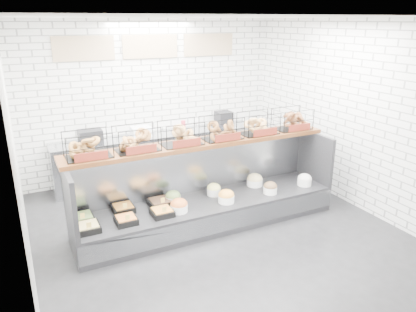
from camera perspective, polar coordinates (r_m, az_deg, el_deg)
ground at (r=6.07m, az=1.34°, el=-10.68°), size 5.50×5.50×0.00m
room_shell at (r=5.90m, az=-1.25°, el=9.73°), size 5.02×5.51×3.01m
display_case at (r=6.18m, az=-0.26°, el=-6.68°), size 4.00×0.90×1.20m
bagel_shelf at (r=5.97m, az=-0.91°, el=3.25°), size 4.10×0.50×0.40m
prep_counter at (r=7.93m, az=-6.78°, el=0.12°), size 4.00×0.60×1.20m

